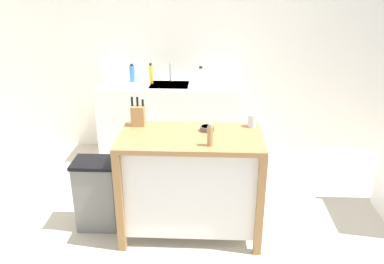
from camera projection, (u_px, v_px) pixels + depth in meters
name	position (u px, v px, depth m)	size (l,w,h in m)	color
ground_plane	(190.00, 244.00, 3.27)	(6.17, 6.17, 0.00)	#BCB29E
wall_back	(198.00, 44.00, 4.69)	(5.17, 0.10, 2.60)	silver
kitchen_island	(191.00, 179.00, 3.26)	(1.14, 0.61, 0.89)	#9E7042
knife_block	(138.00, 115.00, 3.29)	(0.11, 0.09, 0.25)	#AD7F4C
bowl_ceramic_wide	(207.00, 128.00, 3.21)	(0.11, 0.11, 0.04)	#564C47
drinking_cup	(252.00, 121.00, 3.27)	(0.07, 0.07, 0.11)	silver
pepper_grinder	(210.00, 135.00, 2.90)	(0.04, 0.04, 0.18)	#AD7F4C
trash_bin	(97.00, 194.00, 3.40)	(0.36, 0.28, 0.63)	slate
sink_counter	(170.00, 121.00, 4.69)	(1.60, 0.60, 0.90)	white
sink_faucet	(170.00, 72.00, 4.61)	(0.02, 0.02, 0.22)	#B7BCC1
bottle_hand_soap	(132.00, 73.00, 4.60)	(0.06, 0.06, 0.21)	blue
bottle_dish_soap	(151.00, 74.00, 4.52)	(0.05, 0.05, 0.23)	yellow
bottle_spray_cleaner	(201.00, 75.00, 4.58)	(0.07, 0.07, 0.18)	white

